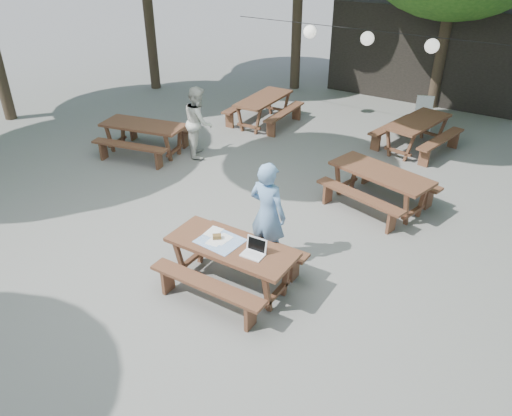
{
  "coord_description": "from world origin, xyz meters",
  "views": [
    {
      "loc": [
        4.27,
        -6.4,
        5.0
      ],
      "look_at": [
        0.67,
        -0.64,
        1.05
      ],
      "focal_mm": 35.0,
      "sensor_mm": 36.0,
      "label": 1
    }
  ],
  "objects_px": {
    "main_picnic_table": "(232,265)",
    "second_person": "(199,122)",
    "picnic_table_nw": "(144,138)",
    "plastic_chair": "(423,121)",
    "woman": "(268,214)"
  },
  "relations": [
    {
      "from": "picnic_table_nw",
      "to": "woman",
      "type": "relative_size",
      "value": 1.21
    },
    {
      "from": "picnic_table_nw",
      "to": "second_person",
      "type": "bearing_deg",
      "value": 16.75
    },
    {
      "from": "picnic_table_nw",
      "to": "second_person",
      "type": "height_order",
      "value": "second_person"
    },
    {
      "from": "main_picnic_table",
      "to": "plastic_chair",
      "type": "xyz_separation_m",
      "value": [
        0.62,
        8.2,
        -0.13
      ]
    },
    {
      "from": "main_picnic_table",
      "to": "second_person",
      "type": "distance_m",
      "value": 5.13
    },
    {
      "from": "woman",
      "to": "plastic_chair",
      "type": "xyz_separation_m",
      "value": [
        0.5,
        7.35,
        -0.64
      ]
    },
    {
      "from": "woman",
      "to": "plastic_chair",
      "type": "relative_size",
      "value": 2.0
    },
    {
      "from": "picnic_table_nw",
      "to": "main_picnic_table",
      "type": "bearing_deg",
      "value": -45.04
    },
    {
      "from": "plastic_chair",
      "to": "second_person",
      "type": "bearing_deg",
      "value": -153.56
    },
    {
      "from": "main_picnic_table",
      "to": "second_person",
      "type": "bearing_deg",
      "value": 133.13
    },
    {
      "from": "main_picnic_table",
      "to": "plastic_chair",
      "type": "height_order",
      "value": "plastic_chair"
    },
    {
      "from": "woman",
      "to": "plastic_chair",
      "type": "height_order",
      "value": "woman"
    },
    {
      "from": "picnic_table_nw",
      "to": "woman",
      "type": "height_order",
      "value": "woman"
    },
    {
      "from": "woman",
      "to": "second_person",
      "type": "height_order",
      "value": "woman"
    },
    {
      "from": "main_picnic_table",
      "to": "picnic_table_nw",
      "type": "bearing_deg",
      "value": 146.61
    }
  ]
}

